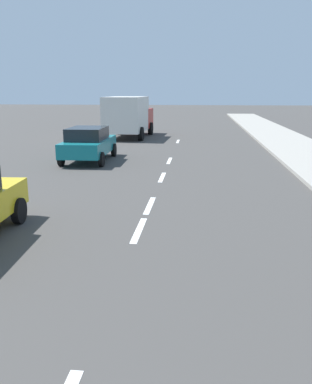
# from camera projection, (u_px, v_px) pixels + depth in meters

# --- Properties ---
(ground_plane) EXTENTS (160.00, 160.00, 0.00)m
(ground_plane) POSITION_uv_depth(u_px,v_px,m) (163.00, 175.00, 15.90)
(ground_plane) COLOR #423F3D
(lane_stripe_3) EXTENTS (0.16, 1.80, 0.01)m
(lane_stripe_3) POSITION_uv_depth(u_px,v_px,m) (139.00, 230.00, 9.62)
(lane_stripe_3) COLOR white
(lane_stripe_3) RESTS_ON ground
(lane_stripe_4) EXTENTS (0.16, 1.80, 0.01)m
(lane_stripe_4) POSITION_uv_depth(u_px,v_px,m) (150.00, 205.00, 11.68)
(lane_stripe_4) COLOR white
(lane_stripe_4) RESTS_ON ground
(lane_stripe_5) EXTENTS (0.16, 1.80, 0.01)m
(lane_stripe_5) POSITION_uv_depth(u_px,v_px,m) (162.00, 177.00, 15.47)
(lane_stripe_5) COLOR white
(lane_stripe_5) RESTS_ON ground
(lane_stripe_6) EXTENTS (0.16, 1.80, 0.01)m
(lane_stripe_6) POSITION_uv_depth(u_px,v_px,m) (169.00, 161.00, 19.14)
(lane_stripe_6) COLOR white
(lane_stripe_6) RESTS_ON ground
(lane_stripe_7) EXTENTS (0.16, 1.80, 0.01)m
(lane_stripe_7) POSITION_uv_depth(u_px,v_px,m) (178.00, 141.00, 26.44)
(lane_stripe_7) COLOR white
(lane_stripe_7) RESTS_ON ground
(parked_car_teal) EXTENTS (2.03, 4.27, 1.57)m
(parked_car_teal) POSITION_uv_depth(u_px,v_px,m) (89.00, 143.00, 18.87)
(parked_car_teal) COLOR #14727A
(parked_car_teal) RESTS_ON ground
(delivery_truck) EXTENTS (2.90, 6.34, 2.80)m
(delivery_truck) POSITION_uv_depth(u_px,v_px,m) (129.00, 116.00, 28.37)
(delivery_truck) COLOR maroon
(delivery_truck) RESTS_ON ground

